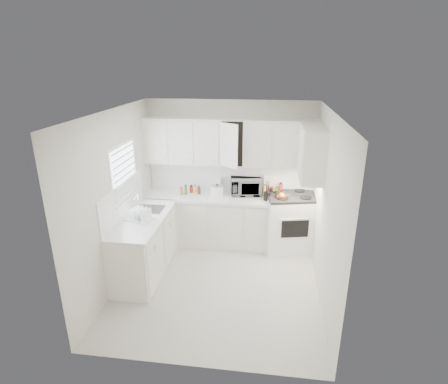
% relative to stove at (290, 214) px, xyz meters
% --- Properties ---
extents(floor, '(3.20, 3.20, 0.00)m').
position_rel_stove_xyz_m(floor, '(-1.10, -1.30, -0.66)').
color(floor, beige).
rests_on(floor, ground).
extents(ceiling, '(3.20, 3.20, 0.00)m').
position_rel_stove_xyz_m(ceiling, '(-1.10, -1.30, 1.94)').
color(ceiling, white).
rests_on(ceiling, ground).
extents(wall_back, '(3.00, 0.00, 3.00)m').
position_rel_stove_xyz_m(wall_back, '(-1.10, 0.30, 0.64)').
color(wall_back, beige).
rests_on(wall_back, ground).
extents(wall_front, '(3.00, 0.00, 3.00)m').
position_rel_stove_xyz_m(wall_front, '(-1.10, -2.90, 0.64)').
color(wall_front, beige).
rests_on(wall_front, ground).
extents(wall_left, '(0.00, 3.20, 3.20)m').
position_rel_stove_xyz_m(wall_left, '(-2.60, -1.30, 0.64)').
color(wall_left, beige).
rests_on(wall_left, ground).
extents(wall_right, '(0.00, 3.20, 3.20)m').
position_rel_stove_xyz_m(wall_right, '(0.40, -1.30, 0.64)').
color(wall_right, beige).
rests_on(wall_right, ground).
extents(window_blinds, '(0.06, 0.96, 1.06)m').
position_rel_stove_xyz_m(window_blinds, '(-2.58, -0.95, 0.89)').
color(window_blinds, white).
rests_on(window_blinds, wall_left).
extents(lower_cabinets_back, '(2.22, 0.60, 0.90)m').
position_rel_stove_xyz_m(lower_cabinets_back, '(-1.49, 0.00, -0.21)').
color(lower_cabinets_back, beige).
rests_on(lower_cabinets_back, floor).
extents(lower_cabinets_left, '(0.60, 1.60, 0.90)m').
position_rel_stove_xyz_m(lower_cabinets_left, '(-2.30, -1.10, -0.21)').
color(lower_cabinets_left, beige).
rests_on(lower_cabinets_left, floor).
extents(countertop_back, '(2.24, 0.64, 0.05)m').
position_rel_stove_xyz_m(countertop_back, '(-1.49, -0.01, 0.26)').
color(countertop_back, silver).
rests_on(countertop_back, lower_cabinets_back).
extents(countertop_left, '(0.64, 1.62, 0.05)m').
position_rel_stove_xyz_m(countertop_left, '(-2.29, -1.10, 0.26)').
color(countertop_left, silver).
rests_on(countertop_left, lower_cabinets_left).
extents(backsplash_back, '(2.98, 0.02, 0.55)m').
position_rel_stove_xyz_m(backsplash_back, '(-1.10, 0.29, 0.56)').
color(backsplash_back, silver).
rests_on(backsplash_back, wall_back).
extents(backsplash_left, '(0.02, 1.60, 0.55)m').
position_rel_stove_xyz_m(backsplash_left, '(-2.59, -1.10, 0.56)').
color(backsplash_left, silver).
rests_on(backsplash_left, wall_left).
extents(upper_cabinets_back, '(3.00, 0.33, 0.80)m').
position_rel_stove_xyz_m(upper_cabinets_back, '(-1.10, 0.14, 0.84)').
color(upper_cabinets_back, beige).
rests_on(upper_cabinets_back, wall_back).
extents(upper_cabinets_right, '(0.33, 0.90, 0.80)m').
position_rel_stove_xyz_m(upper_cabinets_right, '(0.24, -0.48, 0.84)').
color(upper_cabinets_right, beige).
rests_on(upper_cabinets_right, wall_right).
extents(sink, '(0.42, 0.38, 0.30)m').
position_rel_stove_xyz_m(sink, '(-2.29, -0.75, 0.41)').
color(sink, gray).
rests_on(sink, countertop_left).
extents(stove, '(0.99, 0.88, 1.33)m').
position_rel_stove_xyz_m(stove, '(0.00, 0.00, 0.00)').
color(stove, white).
rests_on(stove, floor).
extents(tea_kettle, '(0.29, 0.26, 0.24)m').
position_rel_stove_xyz_m(tea_kettle, '(-0.18, -0.16, 0.40)').
color(tea_kettle, brown).
rests_on(tea_kettle, stove).
extents(frying_pan, '(0.40, 0.54, 0.04)m').
position_rel_stove_xyz_m(frying_pan, '(0.18, 0.16, 0.30)').
color(frying_pan, black).
rests_on(frying_pan, stove).
extents(microwave, '(0.58, 0.39, 0.36)m').
position_rel_stove_xyz_m(microwave, '(-0.80, 0.16, 0.47)').
color(microwave, gray).
rests_on(microwave, countertop_back).
extents(rice_cooker, '(0.29, 0.29, 0.23)m').
position_rel_stove_xyz_m(rice_cooker, '(-1.30, -0.01, 0.40)').
color(rice_cooker, white).
rests_on(rice_cooker, countertop_back).
extents(paper_towel, '(0.12, 0.12, 0.27)m').
position_rel_stove_xyz_m(paper_towel, '(-1.29, 0.22, 0.42)').
color(paper_towel, white).
rests_on(paper_towel, countertop_back).
extents(utensil_crock, '(0.13, 0.13, 0.37)m').
position_rel_stove_xyz_m(utensil_crock, '(-0.42, -0.10, 0.47)').
color(utensil_crock, black).
rests_on(utensil_crock, countertop_back).
extents(dish_rack, '(0.44, 0.38, 0.20)m').
position_rel_stove_xyz_m(dish_rack, '(-2.31, -1.16, 0.39)').
color(dish_rack, white).
rests_on(dish_rack, countertop_left).
extents(spice_left_0, '(0.06, 0.06, 0.13)m').
position_rel_stove_xyz_m(spice_left_0, '(-1.95, 0.12, 0.35)').
color(spice_left_0, olive).
rests_on(spice_left_0, countertop_back).
extents(spice_left_1, '(0.06, 0.06, 0.13)m').
position_rel_stove_xyz_m(spice_left_1, '(-1.87, 0.03, 0.35)').
color(spice_left_1, '#396521').
rests_on(spice_left_1, countertop_back).
extents(spice_left_2, '(0.06, 0.06, 0.13)m').
position_rel_stove_xyz_m(spice_left_2, '(-1.80, 0.12, 0.35)').
color(spice_left_2, red).
rests_on(spice_left_2, countertop_back).
extents(spice_left_3, '(0.06, 0.06, 0.13)m').
position_rel_stove_xyz_m(spice_left_3, '(-1.72, 0.03, 0.35)').
color(spice_left_3, '#CDDA33').
rests_on(spice_left_3, countertop_back).
extents(spice_left_4, '(0.06, 0.06, 0.13)m').
position_rel_stove_xyz_m(spice_left_4, '(-1.65, 0.12, 0.35)').
color(spice_left_4, maroon).
rests_on(spice_left_4, countertop_back).
extents(sauce_right_0, '(0.06, 0.06, 0.19)m').
position_rel_stove_xyz_m(sauce_right_0, '(-0.52, 0.16, 0.38)').
color(sauce_right_0, red).
rests_on(sauce_right_0, countertop_back).
extents(sauce_right_1, '(0.06, 0.06, 0.19)m').
position_rel_stove_xyz_m(sauce_right_1, '(-0.46, 0.10, 0.38)').
color(sauce_right_1, '#CDDA33').
rests_on(sauce_right_1, countertop_back).
extents(sauce_right_2, '(0.06, 0.06, 0.19)m').
position_rel_stove_xyz_m(sauce_right_2, '(-0.41, 0.16, 0.38)').
color(sauce_right_2, maroon).
rests_on(sauce_right_2, countertop_back).
extents(sauce_right_3, '(0.06, 0.06, 0.19)m').
position_rel_stove_xyz_m(sauce_right_3, '(-0.35, 0.10, 0.38)').
color(sauce_right_3, black).
rests_on(sauce_right_3, countertop_back).
extents(sauce_right_4, '(0.06, 0.06, 0.19)m').
position_rel_stove_xyz_m(sauce_right_4, '(-0.30, 0.16, 0.38)').
color(sauce_right_4, olive).
rests_on(sauce_right_4, countertop_back).
extents(sauce_right_5, '(0.06, 0.06, 0.19)m').
position_rel_stove_xyz_m(sauce_right_5, '(-0.24, 0.10, 0.38)').
color(sauce_right_5, '#396521').
rests_on(sauce_right_5, countertop_back).
extents(sauce_right_6, '(0.06, 0.06, 0.19)m').
position_rel_stove_xyz_m(sauce_right_6, '(-0.19, 0.16, 0.38)').
color(sauce_right_6, red).
rests_on(sauce_right_6, countertop_back).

